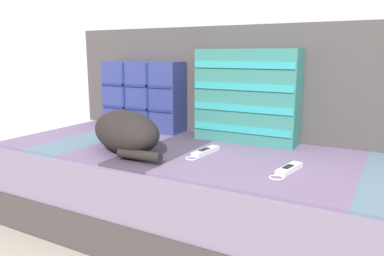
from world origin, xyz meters
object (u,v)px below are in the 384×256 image
Objects in this scene: couch at (221,193)px; sleeping_cat at (124,132)px; throw_pillow_striped at (247,96)px; game_remote_near at (205,152)px; throw_pillow_quilted at (143,96)px; game_remote_far at (288,169)px.

sleeping_cat is at bearing -150.33° from couch.
sleeping_cat reaches higher than couch.
sleeping_cat is at bearing -132.78° from throw_pillow_striped.
game_remote_near is (-0.04, -0.08, 0.19)m from couch.
sleeping_cat is 0.34m from game_remote_near.
throw_pillow_striped is (0.57, -0.00, 0.03)m from throw_pillow_quilted.
game_remote_far is (0.66, 0.05, -0.07)m from sleeping_cat.
throw_pillow_quilted is 0.61m from game_remote_near.
couch is 4.44× the size of throw_pillow_striped.
couch is 4.49× the size of sleeping_cat.
couch is at bearing 29.67° from sleeping_cat.
throw_pillow_quilted reaches higher than couch.
game_remote_far is (0.86, -0.35, -0.17)m from throw_pillow_quilted.
couch is 0.48m from sleeping_cat.
game_remote_near is (-0.06, -0.28, -0.20)m from throw_pillow_striped.
couch is 0.69m from throw_pillow_quilted.
sleeping_cat is (-0.35, -0.20, 0.27)m from couch.
throw_pillow_quilted is (-0.55, 0.21, 0.36)m from couch.
game_remote_near is at bearing -117.10° from couch.
game_remote_far is at bearing 4.51° from sleeping_cat.
throw_pillow_striped is 1.01× the size of sleeping_cat.
game_remote_far is (0.29, -0.35, -0.20)m from throw_pillow_striped.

